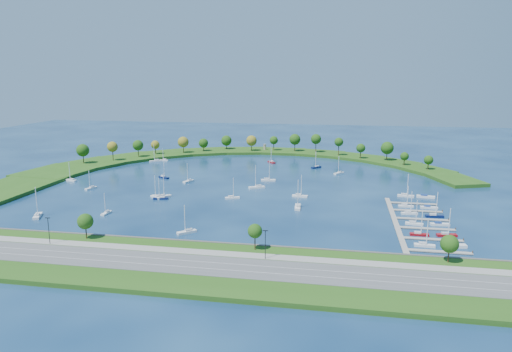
% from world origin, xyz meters
% --- Properties ---
extents(ground, '(700.00, 700.00, 0.00)m').
position_xyz_m(ground, '(0.00, 0.00, 0.00)').
color(ground, '#071F41').
rests_on(ground, ground).
extents(south_shoreline, '(420.00, 43.10, 11.60)m').
position_xyz_m(south_shoreline, '(0.03, -122.88, 1.00)').
color(south_shoreline, '#255015').
rests_on(south_shoreline, ground).
extents(breakwater, '(286.74, 247.64, 2.00)m').
position_xyz_m(breakwater, '(-46.33, 48.72, 0.99)').
color(breakwater, '#255015').
rests_on(breakwater, ground).
extents(breakwater_trees, '(240.51, 90.38, 14.66)m').
position_xyz_m(breakwater_trees, '(-18.25, 88.90, 10.55)').
color(breakwater_trees, '#382314').
rests_on(breakwater_trees, breakwater).
extents(harbor_tower, '(2.60, 2.60, 4.61)m').
position_xyz_m(harbor_tower, '(-8.27, 118.51, 4.36)').
color(harbor_tower, gray).
rests_on(harbor_tower, breakwater).
extents(dock_system, '(24.28, 82.00, 1.60)m').
position_xyz_m(dock_system, '(85.30, -61.00, 0.35)').
color(dock_system, gray).
rests_on(dock_system, ground).
extents(moored_boat_0, '(8.51, 7.06, 12.82)m').
position_xyz_m(moored_boat_0, '(-80.02, 59.48, 0.93)').
color(moored_boat_0, white).
rests_on(moored_boat_0, ground).
extents(moored_boat_1, '(9.24, 6.44, 13.36)m').
position_xyz_m(moored_boat_1, '(8.12, -9.19, 0.95)').
color(moored_boat_1, white).
rests_on(moored_boat_1, ground).
extents(moored_boat_2, '(6.86, 7.45, 11.65)m').
position_xyz_m(moored_boat_2, '(53.19, 39.37, 0.90)').
color(moored_boat_2, white).
rests_on(moored_boat_2, ground).
extents(moored_boat_3, '(8.16, 4.43, 11.55)m').
position_xyz_m(moored_boat_3, '(-104.93, -11.11, 0.89)').
color(moored_boat_3, white).
rests_on(moored_boat_3, ground).
extents(moored_boat_4, '(6.88, 7.31, 11.54)m').
position_xyz_m(moored_boat_4, '(37.62, 56.57, 0.89)').
color(moored_boat_4, '#0A1540').
rests_on(moored_boat_4, ground).
extents(moored_boat_5, '(8.23, 2.87, 11.87)m').
position_xyz_m(moored_boat_5, '(33.53, -24.08, 0.90)').
color(moored_boat_5, white).
rests_on(moored_boat_5, ground).
extents(moored_boat_6, '(7.85, 5.82, 11.48)m').
position_xyz_m(moored_boat_6, '(-53.24, 6.85, 0.89)').
color(moored_boat_6, '#0A1540').
rests_on(moored_boat_6, ground).
extents(moored_boat_7, '(2.36, 6.94, 10.04)m').
position_xyz_m(moored_boat_7, '(-50.89, -70.88, 0.86)').
color(moored_boat_7, white).
rests_on(moored_boat_7, ground).
extents(moored_boat_8, '(4.28, 7.55, 10.70)m').
position_xyz_m(moored_boat_8, '(-82.87, -27.33, 0.87)').
color(moored_boat_8, white).
rests_on(moored_boat_8, ground).
extents(moored_boat_9, '(7.67, 4.75, 10.93)m').
position_xyz_m(moored_boat_9, '(-0.35, -33.82, 0.88)').
color(moored_boat_9, white).
rests_on(moored_boat_9, ground).
extents(moored_boat_10, '(7.47, 7.05, 11.81)m').
position_xyz_m(moored_boat_10, '(-5.98, -89.95, 0.90)').
color(moored_boat_10, white).
rests_on(moored_boat_10, ground).
extents(moored_boat_11, '(6.71, 7.62, 11.71)m').
position_xyz_m(moored_boat_11, '(4.63, 70.22, 0.90)').
color(moored_boat_11, maroon).
rests_on(moored_boat_11, ground).
extents(moored_boat_12, '(5.14, 8.09, 11.56)m').
position_xyz_m(moored_boat_12, '(-34.80, -0.69, 0.89)').
color(moored_boat_12, white).
rests_on(moored_boat_12, ground).
extents(moored_boat_13, '(8.98, 3.96, 12.77)m').
position_xyz_m(moored_boat_13, '(11.38, 10.59, 0.93)').
color(moored_boat_13, white).
rests_on(moored_boat_13, ground).
extents(moored_boat_14, '(7.89, 8.04, 12.94)m').
position_xyz_m(moored_boat_14, '(-36.31, -38.30, 0.93)').
color(moored_boat_14, white).
rests_on(moored_boat_14, ground).
extents(moored_boat_15, '(6.59, 2.09, 9.58)m').
position_xyz_m(moored_boat_15, '(-75.43, 64.43, 0.85)').
color(moored_boat_15, white).
rests_on(moored_boat_15, ground).
extents(moored_boat_16, '(7.85, 3.77, 11.12)m').
position_xyz_m(moored_boat_16, '(-36.13, -41.53, 0.88)').
color(moored_boat_16, '#0A1540').
rests_on(moored_boat_16, ground).
extents(moored_boat_17, '(7.86, 6.94, 12.09)m').
position_xyz_m(moored_boat_17, '(-39.27, -39.85, 0.91)').
color(moored_boat_17, white).
rests_on(moored_boat_17, ground).
extents(moored_boat_18, '(3.20, 9.54, 13.81)m').
position_xyz_m(moored_boat_18, '(34.47, -45.69, 0.96)').
color(moored_boat_18, white).
rests_on(moored_boat_18, ground).
extents(moored_boat_19, '(6.11, 9.48, 13.57)m').
position_xyz_m(moored_boat_19, '(-78.78, -80.96, 0.95)').
color(moored_boat_19, white).
rests_on(moored_boat_19, ground).
extents(docked_boat_0, '(7.59, 2.54, 10.99)m').
position_xyz_m(docked_boat_0, '(85.53, -88.66, 0.88)').
color(docked_boat_0, white).
rests_on(docked_boat_0, ground).
extents(docked_boat_1, '(9.33, 3.83, 1.85)m').
position_xyz_m(docked_boat_1, '(95.97, -87.57, 0.68)').
color(docked_boat_1, white).
rests_on(docked_boat_1, ground).
extents(docked_boat_2, '(7.30, 2.14, 10.69)m').
position_xyz_m(docked_boat_2, '(85.54, -76.18, 0.87)').
color(docked_boat_2, maroon).
rests_on(docked_boat_2, ground).
extents(docked_boat_3, '(8.01, 3.19, 11.46)m').
position_xyz_m(docked_boat_3, '(96.03, -75.19, 0.89)').
color(docked_boat_3, maroon).
rests_on(docked_boat_3, ground).
extents(docked_boat_4, '(7.53, 3.14, 10.74)m').
position_xyz_m(docked_boat_4, '(85.54, -62.22, 0.87)').
color(docked_boat_4, white).
rests_on(docked_boat_4, ground).
extents(docked_boat_5, '(8.03, 2.97, 1.60)m').
position_xyz_m(docked_boat_5, '(95.99, -61.25, 0.59)').
color(docked_boat_5, white).
rests_on(docked_boat_5, ground).
extents(docked_boat_6, '(7.55, 2.97, 10.81)m').
position_xyz_m(docked_boat_6, '(85.54, -46.55, 0.87)').
color(docked_boat_6, white).
rests_on(docked_boat_6, ground).
extents(docked_boat_7, '(8.08, 2.98, 11.62)m').
position_xyz_m(docked_boat_7, '(96.02, -49.20, 0.90)').
color(docked_boat_7, '#0A1540').
rests_on(docked_boat_7, ground).
extents(docked_boat_8, '(7.17, 2.20, 10.46)m').
position_xyz_m(docked_boat_8, '(85.54, -34.22, 0.87)').
color(docked_boat_8, white).
rests_on(docked_boat_8, ground).
extents(docked_boat_9, '(8.09, 2.71, 1.63)m').
position_xyz_m(docked_boat_9, '(95.98, -34.92, 0.60)').
color(docked_boat_9, white).
rests_on(docked_boat_9, ground).
extents(docked_boat_10, '(8.53, 3.14, 12.27)m').
position_xyz_m(docked_boat_10, '(87.92, -13.88, 0.91)').
color(docked_boat_10, white).
rests_on(docked_boat_10, ground).
extents(docked_boat_11, '(9.42, 3.96, 1.86)m').
position_xyz_m(docked_boat_11, '(97.87, -14.00, 0.68)').
color(docked_boat_11, white).
rests_on(docked_boat_11, ground).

